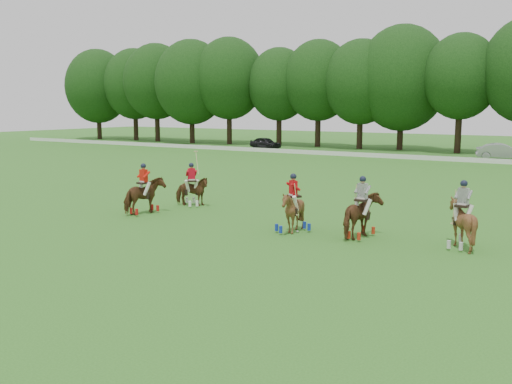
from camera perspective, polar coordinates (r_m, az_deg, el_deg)
The scene contains 11 objects.
ground at distance 22.59m, azimuth -9.05°, elevation -4.55°, with size 180.00×180.00×0.00m, color #2E691E.
tree_line at distance 66.17m, azimuth 20.09°, elevation 10.78°, with size 117.98×14.32×14.75m.
boundary_rail at distance 56.61m, azimuth 17.23°, elevation 3.26°, with size 120.00×0.10×0.44m, color white.
car_left at distance 69.18m, azimuth 0.94°, elevation 4.93°, with size 1.64×4.07×1.39m, color black.
car_mid at distance 59.85m, azimuth 23.36°, elevation 3.74°, with size 1.63×4.68×1.54m, color #9D9CA1.
polo_red_a at distance 27.54m, azimuth -11.12°, elevation -0.36°, with size 1.31×2.15×2.42m.
polo_red_b at distance 29.40m, azimuth -6.45°, elevation 0.11°, with size 1.96×1.98×2.77m.
polo_red_c at distance 23.10m, azimuth 3.72°, elevation -1.93°, with size 2.05×2.08×2.42m.
polo_stripe_a at distance 22.47m, azimuth 10.53°, elevation -2.33°, with size 1.30×2.12×2.43m.
polo_stripe_b at distance 21.89m, azimuth 19.89°, elevation -2.95°, with size 1.58×1.74×2.47m.
polo_ball at distance 23.28m, azimuth 4.16°, elevation -3.96°, with size 0.09×0.09×0.09m, color white.
Camera 1 is at (14.59, -16.48, 5.09)m, focal length 40.00 mm.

